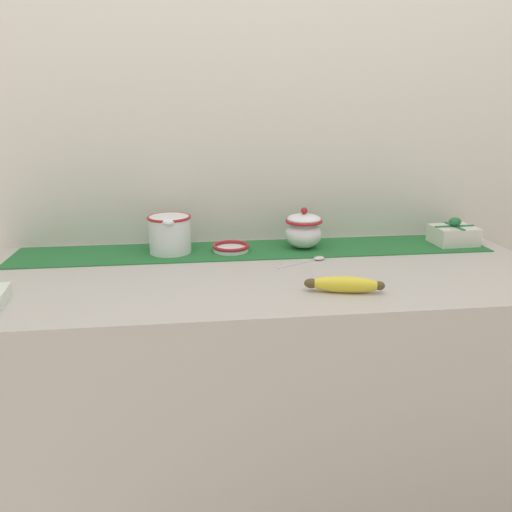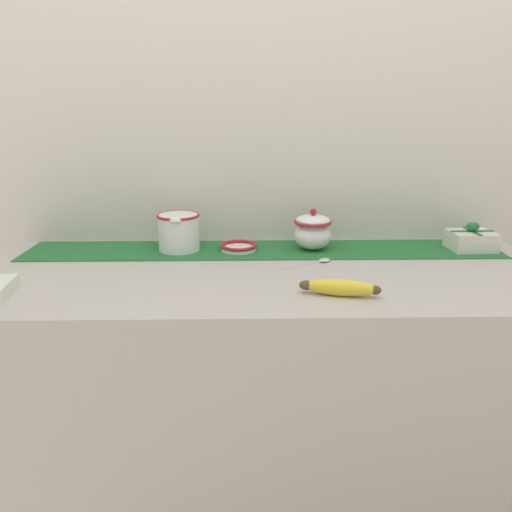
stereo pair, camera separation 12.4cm
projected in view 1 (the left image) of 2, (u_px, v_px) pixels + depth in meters
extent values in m
cube|color=#B7B2AD|center=(263.00, 425.00, 1.42)|extent=(1.51, 0.61, 0.93)
cube|color=silver|center=(249.00, 153.00, 1.53)|extent=(2.31, 0.04, 2.40)
cube|color=#236B33|center=(255.00, 250.00, 1.48)|extent=(1.39, 0.21, 0.00)
cylinder|color=white|center=(170.00, 234.00, 1.43)|extent=(0.12, 0.12, 0.11)
torus|color=#A31E23|center=(169.00, 217.00, 1.42)|extent=(0.12, 0.12, 0.01)
torus|color=white|center=(171.00, 226.00, 1.50)|extent=(0.05, 0.01, 0.05)
ellipsoid|color=white|center=(168.00, 223.00, 1.36)|extent=(0.04, 0.03, 0.02)
ellipsoid|color=white|center=(303.00, 234.00, 1.48)|extent=(0.11, 0.11, 0.08)
torus|color=#A31E23|center=(304.00, 221.00, 1.47)|extent=(0.11, 0.11, 0.01)
ellipsoid|color=white|center=(304.00, 219.00, 1.47)|extent=(0.10, 0.10, 0.03)
sphere|color=#A31E23|center=(304.00, 211.00, 1.46)|extent=(0.02, 0.02, 0.02)
cylinder|color=white|center=(231.00, 249.00, 1.46)|extent=(0.10, 0.10, 0.01)
torus|color=#A31E23|center=(231.00, 246.00, 1.45)|extent=(0.11, 0.11, 0.01)
ellipsoid|color=yellow|center=(345.00, 285.00, 1.13)|extent=(0.17, 0.07, 0.04)
ellipsoid|color=brown|center=(311.00, 283.00, 1.14)|extent=(0.04, 0.03, 0.02)
ellipsoid|color=brown|center=(379.00, 286.00, 1.13)|extent=(0.03, 0.03, 0.02)
cube|color=silver|center=(297.00, 264.00, 1.34)|extent=(0.11, 0.06, 0.00)
ellipsoid|color=silver|center=(319.00, 258.00, 1.38)|extent=(0.04, 0.04, 0.01)
cube|color=silver|center=(453.00, 235.00, 1.53)|extent=(0.13, 0.11, 0.05)
cube|color=#1E6B38|center=(455.00, 226.00, 1.52)|extent=(0.13, 0.01, 0.00)
cube|color=#1E6B38|center=(455.00, 226.00, 1.52)|extent=(0.01, 0.11, 0.00)
ellipsoid|color=#1E6B38|center=(455.00, 222.00, 1.52)|extent=(0.04, 0.03, 0.03)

